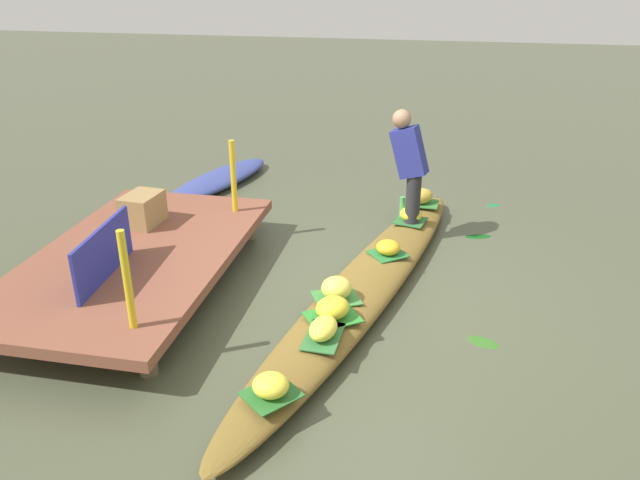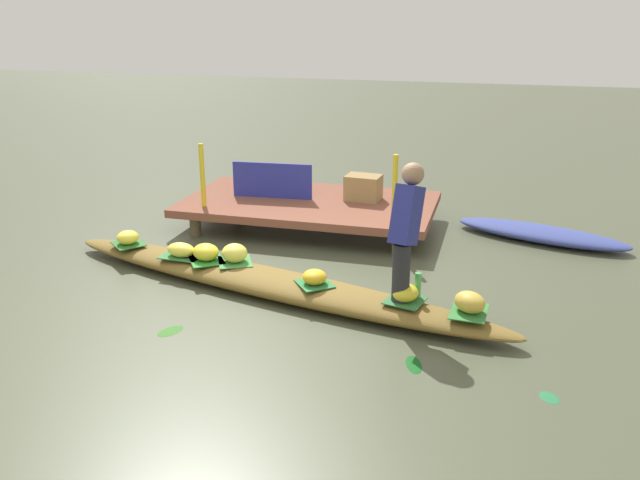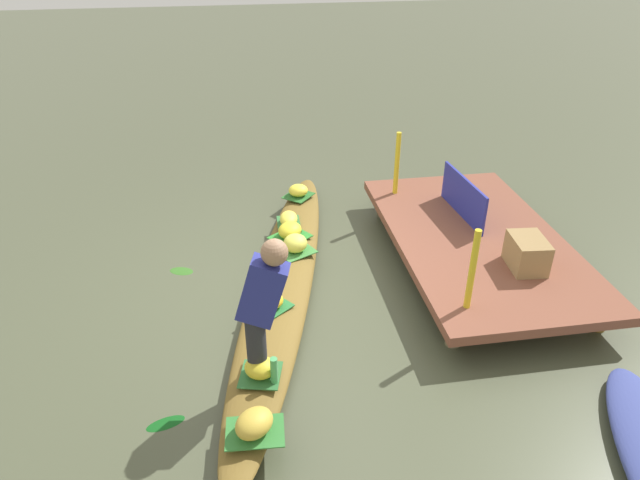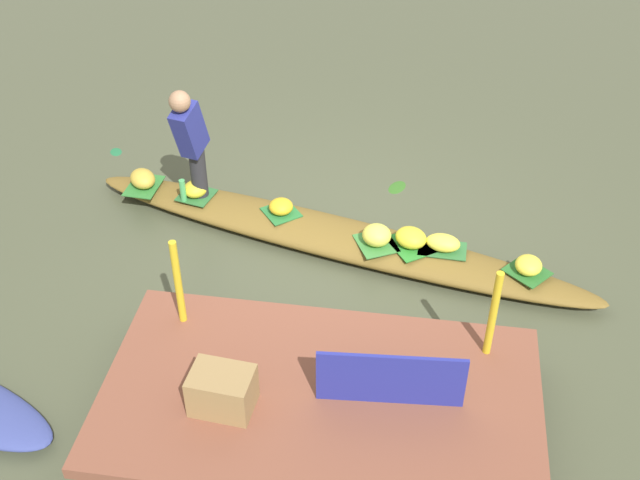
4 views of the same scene
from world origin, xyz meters
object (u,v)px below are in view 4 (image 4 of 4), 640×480
(banana_bunch_4, at_px, (281,207))
(produce_crate, at_px, (222,391))
(vendor_person, at_px, (191,138))
(market_banner, at_px, (391,379))
(banana_bunch_0, at_px, (143,179))
(banana_bunch_2, at_px, (529,265))
(banana_bunch_6, at_px, (411,238))
(vendor_boat, at_px, (332,236))
(water_bottle, at_px, (183,191))
(banana_bunch_3, at_px, (443,243))
(banana_bunch_1, at_px, (196,189))
(banana_bunch_5, at_px, (377,235))

(banana_bunch_4, xyz_separation_m, produce_crate, (-0.07, 2.54, 0.23))
(vendor_person, bearing_deg, market_banner, 130.76)
(banana_bunch_0, distance_m, produce_crate, 3.19)
(banana_bunch_2, bearing_deg, banana_bunch_6, -12.23)
(banana_bunch_0, xyz_separation_m, produce_crate, (-1.54, 2.79, 0.21))
(vendor_person, distance_m, produce_crate, 2.84)
(vendor_person, height_order, market_banner, vendor_person)
(banana_bunch_6, height_order, market_banner, market_banner)
(vendor_boat, bearing_deg, banana_bunch_2, -178.43)
(produce_crate, bearing_deg, banana_bunch_0, -61.10)
(banana_bunch_0, bearing_deg, banana_bunch_6, 168.33)
(vendor_person, bearing_deg, water_bottle, 23.31)
(water_bottle, xyz_separation_m, produce_crate, (-1.06, 2.60, 0.18))
(banana_bunch_3, distance_m, market_banner, 2.03)
(water_bottle, bearing_deg, banana_bunch_6, 170.46)
(vendor_boat, xyz_separation_m, banana_bunch_0, (2.00, -0.40, 0.20))
(vendor_boat, bearing_deg, vendor_person, 2.81)
(banana_bunch_3, bearing_deg, market_banner, 80.26)
(produce_crate, bearing_deg, vendor_boat, -100.99)
(banana_bunch_3, bearing_deg, water_bottle, -8.86)
(banana_bunch_4, height_order, banana_bunch_6, banana_bunch_6)
(vendor_boat, distance_m, banana_bunch_1, 1.47)
(vendor_boat, height_order, banana_bunch_3, banana_bunch_3)
(water_bottle, bearing_deg, produce_crate, 112.17)
(banana_bunch_1, bearing_deg, market_banner, 130.51)
(banana_bunch_2, xyz_separation_m, banana_bunch_4, (2.33, -0.55, -0.01))
(banana_bunch_1, relative_size, water_bottle, 1.03)
(banana_bunch_1, distance_m, banana_bunch_4, 0.91)
(vendor_boat, xyz_separation_m, market_banner, (-0.70, 2.17, 0.48))
(vendor_person, relative_size, market_banner, 1.18)
(vendor_boat, xyz_separation_m, banana_bunch_6, (-0.75, 0.16, 0.19))
(banana_bunch_6, bearing_deg, banana_bunch_3, 176.45)
(vendor_boat, distance_m, market_banner, 2.33)
(banana_bunch_4, distance_m, produce_crate, 2.55)
(vendor_boat, relative_size, banana_bunch_5, 19.11)
(banana_bunch_1, bearing_deg, banana_bunch_6, 167.35)
(vendor_person, bearing_deg, produce_crate, 109.44)
(vendor_boat, relative_size, banana_bunch_6, 17.37)
(banana_bunch_6, relative_size, produce_crate, 0.67)
(banana_bunch_4, distance_m, banana_bunch_5, 1.02)
(banana_bunch_2, xyz_separation_m, water_bottle, (3.32, -0.61, 0.04))
(banana_bunch_0, distance_m, banana_bunch_4, 1.49)
(banana_bunch_1, bearing_deg, banana_bunch_5, 164.64)
(banana_bunch_2, xyz_separation_m, market_banner, (1.10, 1.77, 0.29))
(banana_bunch_0, bearing_deg, banana_bunch_5, 166.37)
(banana_bunch_5, bearing_deg, vendor_boat, -23.14)
(banana_bunch_1, relative_size, produce_crate, 0.57)
(market_banner, bearing_deg, banana_bunch_1, -53.80)
(banana_bunch_3, relative_size, banana_bunch_4, 1.33)
(banana_bunch_4, relative_size, market_banner, 0.22)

